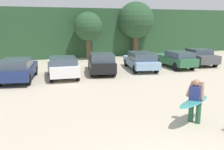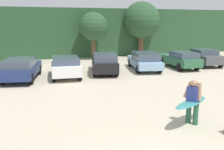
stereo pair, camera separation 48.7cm
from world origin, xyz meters
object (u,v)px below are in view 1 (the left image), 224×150
object	(u,v)px
parked_car_black	(101,63)
parked_car_forest_green	(176,59)
parked_car_navy	(18,69)
parked_car_sky_blue	(141,60)
parked_car_white	(63,66)
person_adult	(196,98)
surfboard_teal	(194,102)
parked_car_dark_gray	(198,56)

from	to	relation	value
parked_car_black	parked_car_forest_green	distance (m)	6.68
parked_car_navy	parked_car_sky_blue	world-z (taller)	parked_car_navy
parked_car_white	parked_car_black	distance (m)	3.10
parked_car_sky_blue	person_adult	distance (m)	11.17
parked_car_forest_green	parked_car_white	bearing A→B (deg)	96.74
parked_car_forest_green	surfboard_teal	xyz separation A→B (m)	(-6.48, -10.60, 0.11)
parked_car_navy	person_adult	xyz separation A→B (m)	(6.31, -10.02, 0.18)
parked_car_sky_blue	surfboard_teal	xyz separation A→B (m)	(-3.26, -10.80, 0.09)
parked_car_black	parked_car_sky_blue	bearing A→B (deg)	-73.93
parked_car_sky_blue	person_adult	xyz separation A→B (m)	(-3.13, -10.72, 0.19)
parked_car_navy	parked_car_white	distance (m)	2.94
parked_car_navy	parked_car_black	xyz separation A→B (m)	(5.98, 0.51, 0.01)
parked_car_forest_green	parked_car_black	bearing A→B (deg)	93.17
parked_car_sky_blue	parked_car_forest_green	bearing A→B (deg)	-81.97
parked_car_navy	parked_car_sky_blue	xyz separation A→B (m)	(9.44, 0.71, -0.02)
parked_car_white	parked_car_sky_blue	xyz separation A→B (m)	(6.50, 0.80, -0.02)
parked_car_forest_green	person_adult	bearing A→B (deg)	152.12
parked_car_black	parked_car_navy	bearing A→B (deg)	107.83
parked_car_black	parked_car_dark_gray	world-z (taller)	parked_car_black
parked_car_black	parked_car_forest_green	size ratio (longest dim) A/B	1.07
parked_car_navy	parked_car_dark_gray	world-z (taller)	parked_car_navy
parked_car_white	surfboard_teal	bearing A→B (deg)	-156.99
person_adult	surfboard_teal	bearing A→B (deg)	3.94
parked_car_sky_blue	parked_car_white	bearing A→B (deg)	108.50
parked_car_white	parked_car_dark_gray	bearing A→B (deg)	-80.08
parked_car_white	parked_car_black	world-z (taller)	parked_car_black
parked_car_black	parked_car_sky_blue	world-z (taller)	parked_car_black
parked_car_navy	surfboard_teal	world-z (taller)	parked_car_navy
parked_car_navy	person_adult	world-z (taller)	person_adult
parked_car_black	surfboard_teal	size ratio (longest dim) A/B	2.27
parked_car_forest_green	parked_car_dark_gray	distance (m)	2.79
parked_car_navy	parked_car_dark_gray	distance (m)	15.44
surfboard_teal	parked_car_forest_green	bearing A→B (deg)	-150.43
parked_car_sky_blue	parked_car_dark_gray	distance (m)	5.97
parked_car_dark_gray	parked_car_white	bearing A→B (deg)	102.44
parked_car_navy	parked_car_white	world-z (taller)	parked_car_navy
parked_car_white	parked_car_black	xyz separation A→B (m)	(3.04, 0.60, 0.00)
parked_car_navy	surfboard_teal	size ratio (longest dim) A/B	2.31
parked_car_sky_blue	person_adult	size ratio (longest dim) A/B	2.91
parked_car_sky_blue	surfboard_teal	world-z (taller)	parked_car_sky_blue
person_adult	parked_car_dark_gray	bearing A→B (deg)	-156.58
parked_car_sky_blue	surfboard_teal	distance (m)	11.28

